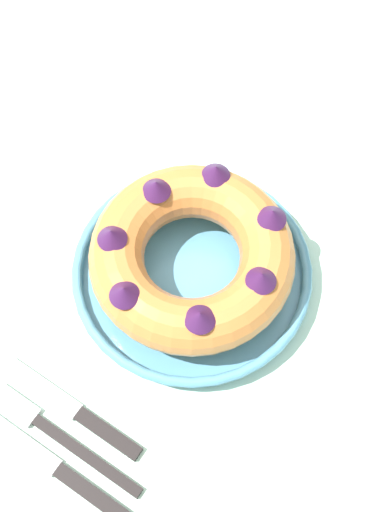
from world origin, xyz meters
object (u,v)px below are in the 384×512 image
serving_dish (192,273)px  fork (55,433)px  bundt_cake (192,255)px  cake_knife (80,414)px  serving_knife (60,471)px

serving_dish → fork: size_ratio=1.44×
bundt_cake → fork: bearing=175.1°
cake_knife → serving_dish: bearing=-8.5°
serving_dish → fork: 0.24m
fork → cake_knife: (0.03, -0.01, -0.00)m
serving_dish → serving_knife: 0.27m
bundt_cake → serving_dish: bearing=-108.1°
serving_dish → cake_knife: (-0.21, 0.01, -0.01)m
serving_dish → serving_knife: size_ratio=1.36×
bundt_cake → serving_knife: size_ratio=1.12×
bundt_cake → fork: bundt_cake is taller
fork → serving_knife: (-0.03, -0.03, -0.00)m
serving_knife → cake_knife: (0.06, 0.02, 0.00)m
serving_dish → serving_knife: (-0.27, -0.01, -0.01)m
serving_knife → serving_dish: bearing=4.8°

